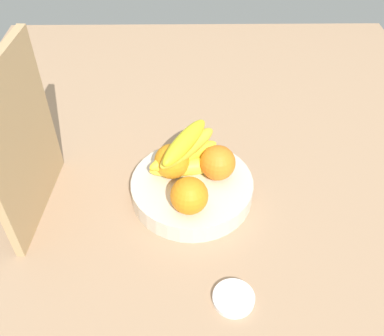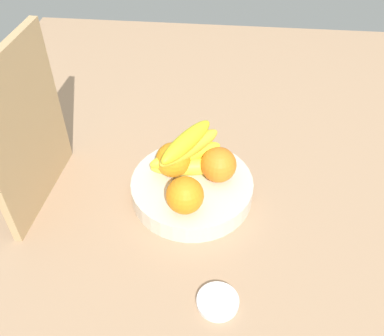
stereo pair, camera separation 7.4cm
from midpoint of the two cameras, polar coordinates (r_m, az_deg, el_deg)
ground_plane at (r=99.54cm, az=-0.71°, el=-4.56°), size 180.00×140.00×3.00cm
fruit_bowl at (r=97.33cm, az=-2.19°, el=-2.77°), size 27.28×27.28×4.51cm
orange_front_left at (r=87.31cm, az=-2.81°, el=-3.77°), size 7.82×7.82×7.82cm
orange_front_right at (r=94.25cm, az=1.18°, el=0.61°), size 7.82×7.82×7.82cm
orange_center at (r=94.95cm, az=-4.92°, el=0.81°), size 7.82×7.82×7.82cm
banana_bunch at (r=94.65cm, az=-3.07°, el=1.90°), size 16.77×17.79×10.60cm
cutting_board at (r=92.23cm, az=-23.83°, el=2.98°), size 28.06×3.83×36.00cm
jar_lid at (r=82.65cm, az=2.84°, el=-16.93°), size 7.81×7.81×1.06cm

